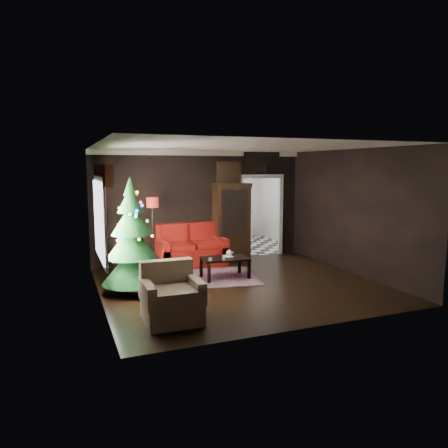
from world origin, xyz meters
name	(u,v)px	position (x,y,z in m)	size (l,w,h in m)	color
floor	(240,285)	(0.00, 0.00, 0.00)	(5.50, 5.50, 0.00)	black
ceiling	(241,146)	(0.00, 0.00, 2.80)	(5.50, 5.50, 0.00)	white
wall_back	(201,206)	(0.00, 2.50, 1.40)	(5.50, 5.50, 0.00)	black
wall_front	(310,236)	(0.00, -2.50, 1.40)	(5.50, 5.50, 0.00)	black
wall_left	(98,224)	(-2.75, 0.00, 1.40)	(5.50, 5.50, 0.00)	black
wall_right	(353,212)	(2.75, 0.00, 1.40)	(5.50, 5.50, 0.00)	black
doorway	(261,217)	(1.70, 2.50, 1.05)	(1.10, 0.10, 2.10)	white
left_window	(99,220)	(-2.71, 0.20, 1.45)	(0.05, 1.60, 1.40)	white
valance	(102,174)	(-2.63, 0.20, 2.27)	(0.12, 2.10, 0.35)	brown
kitchen_floor	(238,246)	(1.70, 4.00, 0.00)	(3.00, 3.00, 0.00)	silver
kitchen_window	(221,188)	(1.70, 5.45, 1.70)	(0.70, 0.06, 0.70)	white
rug	(204,278)	(-0.52, 0.80, 0.01)	(2.28, 1.66, 0.01)	#4B3242
loveseat	(192,245)	(-0.40, 2.05, 0.50)	(1.70, 0.90, 1.00)	#9B080A
curio_cabinet	(231,224)	(0.75, 2.27, 0.95)	(0.90, 0.45, 1.90)	black
floor_lamp	(153,235)	(-1.38, 1.90, 0.83)	(0.30, 0.30, 1.76)	black
christmas_tree	(131,239)	(-2.13, 0.32, 1.05)	(1.15, 1.15, 2.20)	black
armchair	(172,293)	(-1.82, -1.49, 0.46)	(0.89, 0.89, 0.91)	tan
coffee_table	(225,267)	(-0.09, 0.62, 0.24)	(0.99, 0.60, 0.45)	black
teapot	(229,253)	(0.04, 0.69, 0.53)	(0.16, 0.16, 0.15)	silver
cup_a	(210,259)	(-0.49, 0.45, 0.49)	(0.07, 0.07, 0.06)	white
cup_b	(224,259)	(-0.21, 0.38, 0.48)	(0.06, 0.06, 0.05)	silver
book	(225,252)	(-0.09, 0.64, 0.57)	(0.17, 0.02, 0.23)	tan
wall_clock	(270,168)	(1.95, 2.45, 2.38)	(0.32, 0.32, 0.06)	white
painting	(229,173)	(0.75, 2.46, 2.25)	(0.62, 0.05, 0.52)	#B18243
kitchen_counter	(224,226)	(1.70, 5.20, 0.45)	(1.80, 0.60, 0.90)	silver
kitchen_table	(233,236)	(1.40, 3.70, 0.38)	(0.70, 0.70, 0.75)	brown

